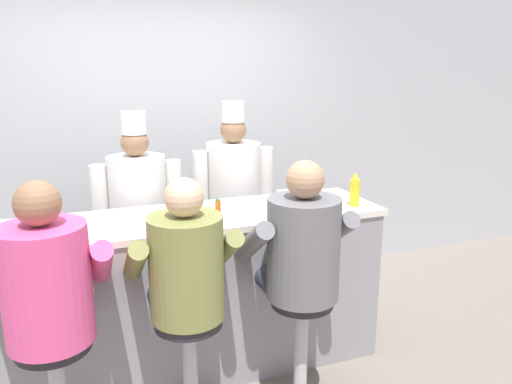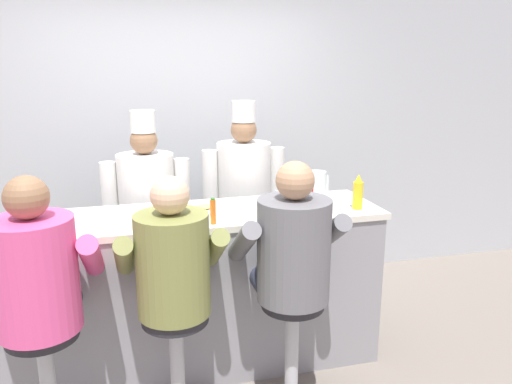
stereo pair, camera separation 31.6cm
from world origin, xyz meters
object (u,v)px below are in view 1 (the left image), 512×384
diner_seated_pink (48,292)px  diner_seated_grey (300,255)px  diner_seated_olive (186,276)px  hot_sauce_bottle_orange (218,213)px  water_pitcher_clear (312,184)px  cook_in_whites_near (139,214)px  mustard_bottle_yellow (355,190)px  cook_in_whites_far (234,198)px  breakfast_plate (205,211)px  ketchup_bottle_red (306,190)px  cereal_bowl (169,213)px  napkin_dispenser_chrome (285,201)px  coffee_mug_tan (39,227)px

diner_seated_pink → diner_seated_grey: (1.30, 0.00, 0.00)m
diner_seated_olive → hot_sauce_bottle_orange: bearing=50.1°
water_pitcher_clear → diner_seated_grey: bearing=-120.9°
hot_sauce_bottle_orange → cook_in_whites_near: (-0.34, 0.89, -0.22)m
mustard_bottle_yellow → water_pitcher_clear: size_ratio=1.17×
mustard_bottle_yellow → water_pitcher_clear: 0.34m
mustard_bottle_yellow → diner_seated_olive: bearing=-161.7°
mustard_bottle_yellow → cook_in_whites_far: size_ratio=0.14×
cook_in_whites_far → diner_seated_pink: bearing=-135.6°
hot_sauce_bottle_orange → diner_seated_olive: size_ratio=0.11×
breakfast_plate → ketchup_bottle_red: bearing=-10.8°
hot_sauce_bottle_orange → cereal_bowl: (-0.24, 0.25, -0.05)m
napkin_dispenser_chrome → hot_sauce_bottle_orange: bearing=-167.7°
cereal_bowl → diner_seated_pink: (-0.69, -0.58, -0.15)m
water_pitcher_clear → cereal_bowl: size_ratio=1.36×
diner_seated_grey → mustard_bottle_yellow: bearing=34.7°
cook_in_whites_far → diner_seated_olive: bearing=-117.8°
mustard_bottle_yellow → napkin_dispenser_chrome: (-0.49, 0.02, -0.03)m
diner_seated_grey → cook_in_whites_far: bearing=87.9°
diner_seated_pink → diner_seated_grey: diner_seated_grey is taller
cook_in_whites_near → ketchup_bottle_red: bearing=-37.2°
diner_seated_pink → water_pitcher_clear: bearing=22.1°
mustard_bottle_yellow → diner_seated_pink: bearing=-167.9°
ketchup_bottle_red → diner_seated_grey: diner_seated_grey is taller
napkin_dispenser_chrome → diner_seated_olive: size_ratio=0.10×
coffee_mug_tan → diner_seated_grey: (1.34, -0.51, -0.17)m
cereal_bowl → breakfast_plate: bearing=4.6°
mustard_bottle_yellow → diner_seated_grey: 0.74m
cereal_bowl → cook_in_whites_far: (0.66, 0.74, -0.15)m
ketchup_bottle_red → napkin_dispenser_chrome: bearing=-165.6°
cook_in_whites_near → cook_in_whites_far: (0.76, 0.11, 0.03)m
mustard_bottle_yellow → cook_in_whites_near: cook_in_whites_near is taller
mustard_bottle_yellow → cook_in_whites_near: bearing=148.1°
hot_sauce_bottle_orange → breakfast_plate: (-0.01, 0.27, -0.06)m
cereal_bowl → diner_seated_grey: bearing=-43.3°
mustard_bottle_yellow → diner_seated_pink: diner_seated_pink is taller
ketchup_bottle_red → mustard_bottle_yellow: ketchup_bottle_red is taller
water_pitcher_clear → diner_seated_olive: bearing=-146.7°
diner_seated_grey → cook_in_whites_near: size_ratio=0.90×
breakfast_plate → cereal_bowl: cereal_bowl is taller
water_pitcher_clear → napkin_dispenser_chrome: size_ratio=1.36×
ketchup_bottle_red → hot_sauce_bottle_orange: ketchup_bottle_red is taller
cereal_bowl → diner_seated_grey: size_ratio=0.10×
diner_seated_grey → coffee_mug_tan: bearing=159.2°
mustard_bottle_yellow → cook_in_whites_far: cook_in_whites_far is taller
water_pitcher_clear → diner_seated_olive: 1.29m
diner_seated_olive → cook_in_whites_far: 1.49m
ketchup_bottle_red → coffee_mug_tan: size_ratio=1.82×
coffee_mug_tan → diner_seated_olive: diner_seated_olive is taller
coffee_mug_tan → cook_in_whites_near: bearing=48.5°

